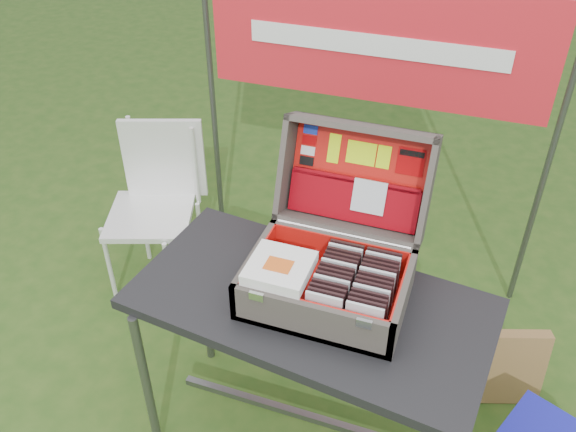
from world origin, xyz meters
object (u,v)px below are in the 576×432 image
at_px(suitcase, 333,235).
at_px(cardboard_box, 502,367).
at_px(table, 308,373).
at_px(chair, 151,218).

bearing_deg(suitcase, cardboard_box, 29.95).
relative_size(table, chair, 1.38).
bearing_deg(table, cardboard_box, 39.44).
distance_m(table, chair, 1.23).
xyz_separation_m(suitcase, chair, (-1.10, 0.55, -0.58)).
height_order(table, chair, chair).
relative_size(suitcase, chair, 0.61).
bearing_deg(table, chair, 156.04).
height_order(suitcase, chair, suitcase).
xyz_separation_m(suitcase, cardboard_box, (0.69, 0.40, -0.85)).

